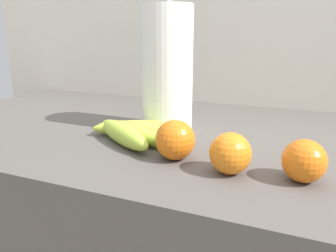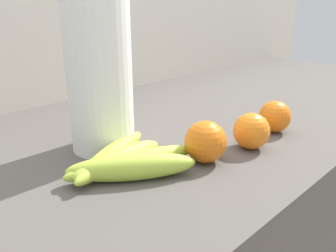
# 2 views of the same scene
# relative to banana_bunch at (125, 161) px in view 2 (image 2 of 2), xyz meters

# --- Properties ---
(wall_back) EXTENTS (2.23, 0.06, 1.30)m
(wall_back) POSITION_rel_banana_bunch_xyz_m (0.31, 0.47, -0.30)
(wall_back) COLOR silver
(wall_back) RESTS_ON ground
(banana_bunch) EXTENTS (0.22, 0.19, 0.04)m
(banana_bunch) POSITION_rel_banana_bunch_xyz_m (0.00, 0.00, 0.00)
(banana_bunch) COLOR #AFCD3F
(banana_bunch) RESTS_ON counter
(orange_right) EXTENTS (0.06, 0.06, 0.06)m
(orange_right) POSITION_rel_banana_bunch_xyz_m (0.33, -0.07, 0.01)
(orange_right) COLOR orange
(orange_right) RESTS_ON counter
(orange_center) EXTENTS (0.07, 0.07, 0.07)m
(orange_center) POSITION_rel_banana_bunch_xyz_m (0.22, -0.09, 0.01)
(orange_center) COLOR orange
(orange_center) RESTS_ON counter
(orange_front) EXTENTS (0.07, 0.07, 0.07)m
(orange_front) POSITION_rel_banana_bunch_xyz_m (0.12, -0.06, 0.02)
(orange_front) COLOR orange
(orange_front) RESTS_ON counter
(paper_towel_roll) EXTENTS (0.11, 0.11, 0.30)m
(paper_towel_roll) POSITION_rel_banana_bunch_xyz_m (0.03, 0.10, 0.12)
(paper_towel_roll) COLOR white
(paper_towel_roll) RESTS_ON counter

